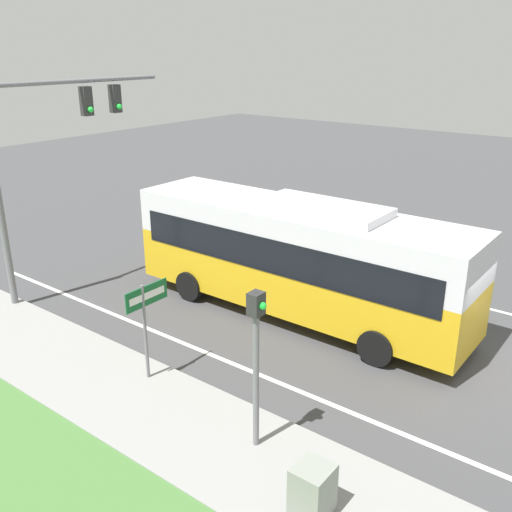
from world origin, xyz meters
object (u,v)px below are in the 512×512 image
pedestrian_signal (256,347)px  bus (297,253)px  utility_cabinet (312,490)px  signal_gantry (50,141)px  street_sign (146,313)px

pedestrian_signal → bus: bearing=26.4°
bus → utility_cabinet: (-6.36, -4.56, -1.35)m
bus → signal_gantry: bearing=112.1°
signal_gantry → utility_cabinet: signal_gantry is taller
utility_cabinet → street_sign: bearing=76.6°
bus → pedestrian_signal: bus is taller
signal_gantry → utility_cabinet: size_ratio=7.29×
bus → pedestrian_signal: size_ratio=3.03×
signal_gantry → pedestrian_signal: (-2.63, -9.89, -2.53)m
bus → pedestrian_signal: 6.19m
pedestrian_signal → street_sign: pedestrian_signal is taller
street_sign → utility_cabinet: 5.60m
bus → street_sign: 5.15m
signal_gantry → utility_cabinet: 12.91m
pedestrian_signal → utility_cabinet: bearing=-114.6°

